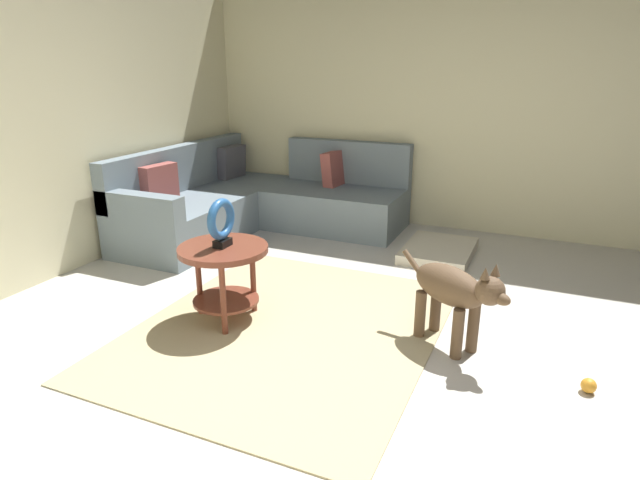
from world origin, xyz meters
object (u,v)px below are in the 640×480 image
sectional_couch (256,203)px  dog_toy_ball (589,386)px  dog (454,291)px  dog_bed_mat (439,251)px  torus_sculpture (221,222)px  side_table (224,264)px

sectional_couch → dog_toy_ball: (-1.83, -3.13, -0.25)m
sectional_couch → dog: (-1.64, -2.35, 0.09)m
dog_toy_ball → dog_bed_mat: bearing=33.4°
sectional_couch → torus_sculpture: size_ratio=6.90×
side_table → dog_bed_mat: side_table is taller
torus_sculpture → dog_toy_ball: size_ratio=3.98×
sectional_couch → side_table: 2.09m
torus_sculpture → sectional_couch: bearing=24.5°
sectional_couch → torus_sculpture: (-1.90, -0.87, 0.42)m
side_table → dog_toy_ball: bearing=-88.3°
side_table → dog: (0.26, -1.48, -0.04)m
torus_sculpture → dog_bed_mat: torus_sculpture is taller
sectional_couch → dog: 2.87m
side_table → torus_sculpture: size_ratio=1.84×
torus_sculpture → dog_toy_ball: 2.36m
torus_sculpture → dog_toy_ball: torus_sculpture is taller
side_table → dog_bed_mat: (1.88, -1.07, -0.37)m
torus_sculpture → dog: bearing=-80.2°
torus_sculpture → side_table: bearing=0.0°
torus_sculpture → dog: 1.54m
side_table → dog_bed_mat: size_ratio=0.75×
sectional_couch → dog_bed_mat: 1.95m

